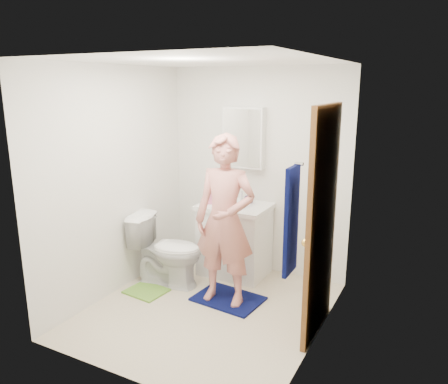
# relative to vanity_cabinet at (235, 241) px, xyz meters

# --- Properties ---
(floor) EXTENTS (2.20, 2.40, 0.02)m
(floor) POSITION_rel_vanity_cabinet_xyz_m (0.15, -0.91, -0.41)
(floor) COLOR beige
(floor) RESTS_ON ground
(ceiling) EXTENTS (2.20, 2.40, 0.02)m
(ceiling) POSITION_rel_vanity_cabinet_xyz_m (0.15, -0.91, 2.01)
(ceiling) COLOR white
(ceiling) RESTS_ON ground
(wall_back) EXTENTS (2.20, 0.02, 2.40)m
(wall_back) POSITION_rel_vanity_cabinet_xyz_m (0.15, 0.30, 0.80)
(wall_back) COLOR silver
(wall_back) RESTS_ON ground
(wall_front) EXTENTS (2.20, 0.02, 2.40)m
(wall_front) POSITION_rel_vanity_cabinet_xyz_m (0.15, -2.12, 0.80)
(wall_front) COLOR silver
(wall_front) RESTS_ON ground
(wall_left) EXTENTS (0.02, 2.40, 2.40)m
(wall_left) POSITION_rel_vanity_cabinet_xyz_m (-0.96, -0.91, 0.80)
(wall_left) COLOR silver
(wall_left) RESTS_ON ground
(wall_right) EXTENTS (0.02, 2.40, 2.40)m
(wall_right) POSITION_rel_vanity_cabinet_xyz_m (1.26, -0.91, 0.80)
(wall_right) COLOR silver
(wall_right) RESTS_ON ground
(vanity_cabinet) EXTENTS (0.75, 0.55, 0.80)m
(vanity_cabinet) POSITION_rel_vanity_cabinet_xyz_m (0.00, 0.00, 0.00)
(vanity_cabinet) COLOR white
(vanity_cabinet) RESTS_ON floor
(countertop) EXTENTS (0.79, 0.59, 0.05)m
(countertop) POSITION_rel_vanity_cabinet_xyz_m (0.00, 0.00, 0.43)
(countertop) COLOR white
(countertop) RESTS_ON vanity_cabinet
(sink_basin) EXTENTS (0.40, 0.40, 0.03)m
(sink_basin) POSITION_rel_vanity_cabinet_xyz_m (0.00, 0.00, 0.44)
(sink_basin) COLOR white
(sink_basin) RESTS_ON countertop
(faucet) EXTENTS (0.03, 0.03, 0.12)m
(faucet) POSITION_rel_vanity_cabinet_xyz_m (0.00, 0.18, 0.51)
(faucet) COLOR silver
(faucet) RESTS_ON countertop
(medicine_cabinet) EXTENTS (0.50, 0.12, 0.70)m
(medicine_cabinet) POSITION_rel_vanity_cabinet_xyz_m (0.00, 0.22, 1.20)
(medicine_cabinet) COLOR white
(medicine_cabinet) RESTS_ON wall_back
(mirror_panel) EXTENTS (0.46, 0.01, 0.66)m
(mirror_panel) POSITION_rel_vanity_cabinet_xyz_m (0.00, 0.16, 1.20)
(mirror_panel) COLOR white
(mirror_panel) RESTS_ON wall_back
(door) EXTENTS (0.05, 0.80, 2.05)m
(door) POSITION_rel_vanity_cabinet_xyz_m (1.22, -0.76, 0.62)
(door) COLOR brown
(door) RESTS_ON ground
(door_knob) EXTENTS (0.07, 0.07, 0.07)m
(door_knob) POSITION_rel_vanity_cabinet_xyz_m (1.18, -1.08, 0.55)
(door_knob) COLOR gold
(door_knob) RESTS_ON door
(towel) EXTENTS (0.03, 0.24, 0.80)m
(towel) POSITION_rel_vanity_cabinet_xyz_m (1.18, -1.48, 0.85)
(towel) COLOR #070C41
(towel) RESTS_ON wall_right
(towel_hook) EXTENTS (0.06, 0.02, 0.02)m
(towel_hook) POSITION_rel_vanity_cabinet_xyz_m (1.22, -1.48, 1.27)
(towel_hook) COLOR silver
(towel_hook) RESTS_ON wall_right
(toilet) EXTENTS (0.85, 0.58, 0.80)m
(toilet) POSITION_rel_vanity_cabinet_xyz_m (-0.55, -0.60, 0.00)
(toilet) COLOR white
(toilet) RESTS_ON floor
(bath_mat) EXTENTS (0.73, 0.55, 0.02)m
(bath_mat) POSITION_rel_vanity_cabinet_xyz_m (0.24, -0.63, -0.39)
(bath_mat) COLOR #070C41
(bath_mat) RESTS_ON floor
(green_rug) EXTENTS (0.45, 0.39, 0.02)m
(green_rug) POSITION_rel_vanity_cabinet_xyz_m (-0.63, -0.89, -0.39)
(green_rug) COLOR #6DA938
(green_rug) RESTS_ON floor
(soap_dispenser) EXTENTS (0.10, 0.10, 0.18)m
(soap_dispenser) POSITION_rel_vanity_cabinet_xyz_m (-0.28, -0.09, 0.54)
(soap_dispenser) COLOR #CB5F84
(soap_dispenser) RESTS_ON countertop
(toothbrush_cup) EXTENTS (0.13, 0.13, 0.09)m
(toothbrush_cup) POSITION_rel_vanity_cabinet_xyz_m (0.12, 0.12, 0.49)
(toothbrush_cup) COLOR #6A3B83
(toothbrush_cup) RESTS_ON countertop
(man) EXTENTS (0.66, 0.46, 1.73)m
(man) POSITION_rel_vanity_cabinet_xyz_m (0.23, -0.69, 0.48)
(man) COLOR tan
(man) RESTS_ON bath_mat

